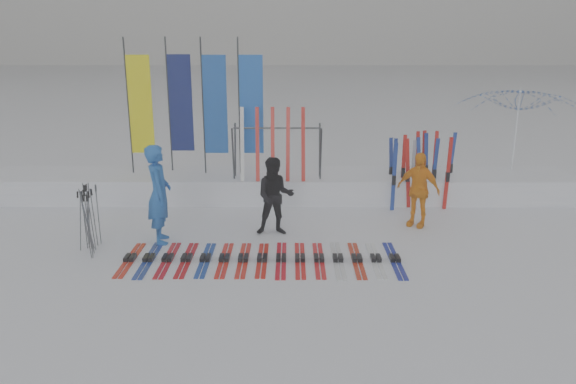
{
  "coord_description": "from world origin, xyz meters",
  "views": [
    {
      "loc": [
        0.24,
        -8.57,
        3.92
      ],
      "look_at": [
        0.2,
        1.6,
        1.0
      ],
      "focal_mm": 35.0,
      "sensor_mm": 36.0,
      "label": 1
    }
  ],
  "objects_px": {
    "person_yellow": "(418,190)",
    "tent_canopy": "(515,141)",
    "ski_rack": "(277,145)",
    "person_blue": "(159,194)",
    "person_black": "(275,196)",
    "ski_row": "(263,258)"
  },
  "relations": [
    {
      "from": "person_yellow",
      "to": "tent_canopy",
      "type": "distance_m",
      "value": 3.75
    },
    {
      "from": "tent_canopy",
      "to": "ski_rack",
      "type": "bearing_deg",
      "value": -172.76
    },
    {
      "from": "person_blue",
      "to": "tent_canopy",
      "type": "xyz_separation_m",
      "value": [
        7.96,
        3.33,
        0.4
      ]
    },
    {
      "from": "person_black",
      "to": "ski_row",
      "type": "relative_size",
      "value": 0.32
    },
    {
      "from": "ski_rack",
      "to": "person_yellow",
      "type": "bearing_deg",
      "value": -29.22
    },
    {
      "from": "tent_canopy",
      "to": "ski_rack",
      "type": "height_order",
      "value": "tent_canopy"
    },
    {
      "from": "person_black",
      "to": "person_yellow",
      "type": "distance_m",
      "value": 2.98
    },
    {
      "from": "person_black",
      "to": "ski_rack",
      "type": "xyz_separation_m",
      "value": [
        -0.01,
        2.15,
        0.6
      ]
    },
    {
      "from": "person_yellow",
      "to": "ski_row",
      "type": "height_order",
      "value": "person_yellow"
    },
    {
      "from": "person_black",
      "to": "tent_canopy",
      "type": "distance_m",
      "value": 6.48
    },
    {
      "from": "person_blue",
      "to": "ski_row",
      "type": "distance_m",
      "value": 2.39
    },
    {
      "from": "person_yellow",
      "to": "tent_canopy",
      "type": "height_order",
      "value": "tent_canopy"
    },
    {
      "from": "person_blue",
      "to": "person_yellow",
      "type": "xyz_separation_m",
      "value": [
        5.12,
        0.95,
        -0.17
      ]
    },
    {
      "from": "person_blue",
      "to": "tent_canopy",
      "type": "relative_size",
      "value": 0.63
    },
    {
      "from": "tent_canopy",
      "to": "ski_row",
      "type": "height_order",
      "value": "tent_canopy"
    },
    {
      "from": "person_black",
      "to": "ski_rack",
      "type": "distance_m",
      "value": 2.23
    },
    {
      "from": "ski_row",
      "to": "ski_rack",
      "type": "relative_size",
      "value": 2.39
    },
    {
      "from": "person_blue",
      "to": "person_yellow",
      "type": "height_order",
      "value": "person_blue"
    },
    {
      "from": "person_black",
      "to": "person_yellow",
      "type": "xyz_separation_m",
      "value": [
        2.93,
        0.5,
        -0.0
      ]
    },
    {
      "from": "person_blue",
      "to": "ski_rack",
      "type": "bearing_deg",
      "value": -52.36
    },
    {
      "from": "person_blue",
      "to": "ski_rack",
      "type": "distance_m",
      "value": 3.42
    },
    {
      "from": "person_blue",
      "to": "person_black",
      "type": "relative_size",
      "value": 1.22
    }
  ]
}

